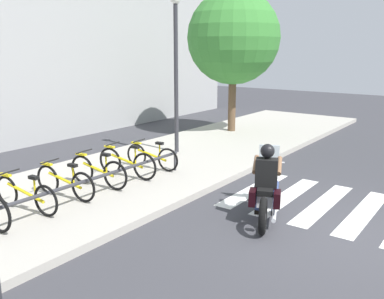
{
  "coord_description": "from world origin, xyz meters",
  "views": [
    {
      "loc": [
        -6.97,
        -1.83,
        3.14
      ],
      "look_at": [
        0.1,
        3.35,
        1.02
      ],
      "focal_mm": 39.17,
      "sensor_mm": 36.0,
      "label": 1
    }
  ],
  "objects_px": {
    "bicycle_4": "(127,163)",
    "bicycle_5": "(152,156)",
    "bicycle_1": "(25,194)",
    "bike_rack": "(100,178)",
    "bicycle_3": "(98,171)",
    "tree_near_rack": "(233,38)",
    "motorcycle": "(266,193)",
    "rider": "(267,176)",
    "street_lamp": "(176,62)",
    "bicycle_2": "(65,182)"
  },
  "relations": [
    {
      "from": "motorcycle",
      "to": "street_lamp",
      "type": "distance_m",
      "value": 5.45
    },
    {
      "from": "motorcycle",
      "to": "bicycle_2",
      "type": "xyz_separation_m",
      "value": [
        -1.88,
        3.59,
        0.03
      ]
    },
    {
      "from": "rider",
      "to": "bicycle_5",
      "type": "bearing_deg",
      "value": 76.79
    },
    {
      "from": "rider",
      "to": "bicycle_1",
      "type": "relative_size",
      "value": 0.87
    },
    {
      "from": "bicycle_5",
      "to": "bicycle_3",
      "type": "bearing_deg",
      "value": -179.96
    },
    {
      "from": "bicycle_1",
      "to": "bike_rack",
      "type": "bearing_deg",
      "value": -22.65
    },
    {
      "from": "bicycle_1",
      "to": "bicycle_3",
      "type": "height_order",
      "value": "bicycle_3"
    },
    {
      "from": "motorcycle",
      "to": "street_lamp",
      "type": "height_order",
      "value": "street_lamp"
    },
    {
      "from": "motorcycle",
      "to": "tree_near_rack",
      "type": "distance_m",
      "value": 8.46
    },
    {
      "from": "bicycle_3",
      "to": "bicycle_5",
      "type": "distance_m",
      "value": 1.77
    },
    {
      "from": "bicycle_1",
      "to": "bicycle_5",
      "type": "bearing_deg",
      "value": -0.0
    },
    {
      "from": "bike_rack",
      "to": "bicycle_5",
      "type": "bearing_deg",
      "value": 14.05
    },
    {
      "from": "bicycle_2",
      "to": "bicycle_5",
      "type": "distance_m",
      "value": 2.66
    },
    {
      "from": "rider",
      "to": "bicycle_3",
      "type": "height_order",
      "value": "rider"
    },
    {
      "from": "bicycle_4",
      "to": "bicycle_5",
      "type": "bearing_deg",
      "value": 0.07
    },
    {
      "from": "bicycle_3",
      "to": "bike_rack",
      "type": "xyz_separation_m",
      "value": [
        -0.44,
        -0.55,
        0.06
      ]
    },
    {
      "from": "bicycle_3",
      "to": "street_lamp",
      "type": "xyz_separation_m",
      "value": [
        3.58,
        0.63,
        2.26
      ]
    },
    {
      "from": "bicycle_4",
      "to": "tree_near_rack",
      "type": "xyz_separation_m",
      "value": [
        6.51,
        1.03,
        3.0
      ]
    },
    {
      "from": "bicycle_3",
      "to": "bicycle_4",
      "type": "distance_m",
      "value": 0.89
    },
    {
      "from": "motorcycle",
      "to": "bicycle_4",
      "type": "xyz_separation_m",
      "value": [
        -0.11,
        3.59,
        0.04
      ]
    },
    {
      "from": "street_lamp",
      "to": "bicycle_3",
      "type": "bearing_deg",
      "value": -170.09
    },
    {
      "from": "bicycle_1",
      "to": "bicycle_4",
      "type": "xyz_separation_m",
      "value": [
        2.66,
        -0.0,
        0.02
      ]
    },
    {
      "from": "bicycle_3",
      "to": "street_lamp",
      "type": "height_order",
      "value": "street_lamp"
    },
    {
      "from": "bike_rack",
      "to": "tree_near_rack",
      "type": "bearing_deg",
      "value": 11.39
    },
    {
      "from": "bicycle_1",
      "to": "bike_rack",
      "type": "height_order",
      "value": "bicycle_1"
    },
    {
      "from": "bicycle_5",
      "to": "street_lamp",
      "type": "distance_m",
      "value": 2.98
    },
    {
      "from": "rider",
      "to": "bicycle_3",
      "type": "xyz_separation_m",
      "value": [
        -0.92,
        3.61,
        -0.33
      ]
    },
    {
      "from": "bicycle_5",
      "to": "street_lamp",
      "type": "bearing_deg",
      "value": 19.04
    },
    {
      "from": "bike_rack",
      "to": "tree_near_rack",
      "type": "height_order",
      "value": "tree_near_rack"
    },
    {
      "from": "motorcycle",
      "to": "bike_rack",
      "type": "xyz_separation_m",
      "value": [
        -1.44,
        3.03,
        0.11
      ]
    },
    {
      "from": "rider",
      "to": "bicycle_4",
      "type": "height_order",
      "value": "rider"
    },
    {
      "from": "bicycle_1",
      "to": "bicycle_3",
      "type": "bearing_deg",
      "value": -0.05
    },
    {
      "from": "rider",
      "to": "bicycle_5",
      "type": "relative_size",
      "value": 0.93
    },
    {
      "from": "bicycle_4",
      "to": "bike_rack",
      "type": "distance_m",
      "value": 1.44
    },
    {
      "from": "bicycle_4",
      "to": "street_lamp",
      "type": "xyz_separation_m",
      "value": [
        2.7,
        0.63,
        2.26
      ]
    },
    {
      "from": "motorcycle",
      "to": "bicycle_1",
      "type": "xyz_separation_m",
      "value": [
        -2.77,
        3.59,
        0.02
      ]
    },
    {
      "from": "bicycle_4",
      "to": "bike_rack",
      "type": "bearing_deg",
      "value": -157.39
    },
    {
      "from": "motorcycle",
      "to": "bicycle_1",
      "type": "height_order",
      "value": "motorcycle"
    },
    {
      "from": "motorcycle",
      "to": "bike_rack",
      "type": "bearing_deg",
      "value": 115.39
    },
    {
      "from": "bike_rack",
      "to": "motorcycle",
      "type": "bearing_deg",
      "value": -64.61
    },
    {
      "from": "tree_near_rack",
      "to": "bicycle_5",
      "type": "bearing_deg",
      "value": -169.67
    },
    {
      "from": "bicycle_1",
      "to": "tree_near_rack",
      "type": "xyz_separation_m",
      "value": [
        9.17,
        1.02,
        3.03
      ]
    },
    {
      "from": "bicycle_2",
      "to": "bicycle_5",
      "type": "xyz_separation_m",
      "value": [
        2.66,
        0.0,
        -0.01
      ]
    },
    {
      "from": "bike_rack",
      "to": "bicycle_2",
      "type": "bearing_deg",
      "value": 128.69
    },
    {
      "from": "bike_rack",
      "to": "rider",
      "type": "bearing_deg",
      "value": -65.92
    },
    {
      "from": "street_lamp",
      "to": "tree_near_rack",
      "type": "bearing_deg",
      "value": 5.99
    },
    {
      "from": "bicycle_4",
      "to": "bicycle_5",
      "type": "distance_m",
      "value": 0.89
    },
    {
      "from": "bicycle_4",
      "to": "tree_near_rack",
      "type": "relative_size",
      "value": 0.32
    },
    {
      "from": "rider",
      "to": "street_lamp",
      "type": "distance_m",
      "value": 5.36
    },
    {
      "from": "rider",
      "to": "bicycle_2",
      "type": "distance_m",
      "value": 4.06
    }
  ]
}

